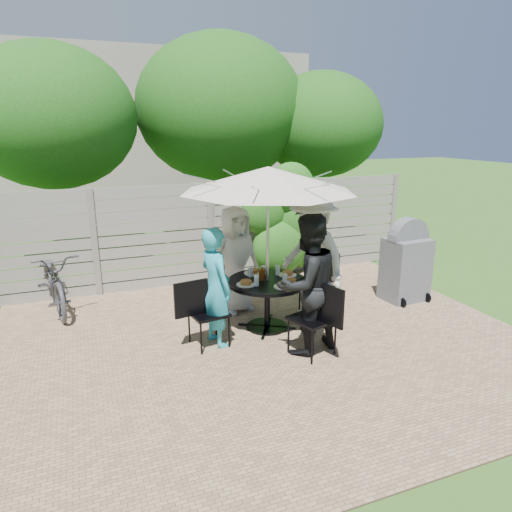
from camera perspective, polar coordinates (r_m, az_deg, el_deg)
name	(u,v)px	position (r m, az deg, el deg)	size (l,w,h in m)	color
backyard_envelope	(149,133)	(15.30, -13.22, 14.76)	(60.00, 60.00, 5.00)	#375B1C
patio_table	(267,295)	(6.45, 1.42, -4.89)	(1.35, 1.35, 0.73)	black
umbrella	(268,179)	(6.07, 1.52, 9.55)	(2.87, 2.87, 2.30)	silver
chair_back	(231,293)	(7.29, -3.12, -4.61)	(0.51, 0.64, 0.83)	black
person_back	(235,260)	(7.00, -2.59, -0.46)	(0.81, 0.53, 1.66)	silver
chair_left	(208,326)	(6.06, -6.06, -8.73)	(0.71, 0.52, 0.95)	black
person_left	(216,287)	(5.93, -5.05, -3.92)	(0.58, 0.38, 1.60)	teal
chair_front	(313,333)	(5.85, 7.12, -9.54)	(0.61, 0.76, 1.00)	black
person_front	(307,285)	(5.71, 6.40, -3.62)	(0.88, 0.68, 1.80)	black
chair_right	(318,297)	(7.12, 7.70, -5.08)	(0.68, 0.51, 0.90)	black
person_right	(312,256)	(6.82, 7.07, 0.05)	(1.23, 0.71, 1.91)	silver
plate_back	(253,272)	(6.65, -0.41, -2.00)	(0.26, 0.26, 0.06)	white
plate_left	(246,283)	(6.17, -1.26, -3.43)	(0.26, 0.26, 0.06)	white
plate_front	(283,285)	(6.10, 3.44, -3.70)	(0.26, 0.26, 0.06)	white
plate_right	(288,274)	(6.58, 3.96, -2.23)	(0.26, 0.26, 0.06)	white
plate_extra	(291,282)	(6.25, 4.40, -3.23)	(0.24, 0.24, 0.06)	white
glass_back	(251,272)	(6.50, -0.67, -2.01)	(0.07, 0.07, 0.14)	silver
glass_left	(257,281)	(6.13, 0.06, -3.12)	(0.07, 0.07, 0.14)	silver
glass_front	(285,279)	(6.22, 3.64, -2.86)	(0.07, 0.07, 0.14)	silver
glass_right	(278,270)	(6.58, 2.72, -1.78)	(0.07, 0.07, 0.14)	silver
syrup_jug	(262,274)	(6.36, 0.73, -2.32)	(0.09, 0.09, 0.16)	#59280C
coffee_cup	(264,271)	(6.58, 1.00, -1.86)	(0.08, 0.08, 0.12)	#C6B293
bicycle	(53,280)	(7.81, -24.00, -2.76)	(0.65, 1.86, 0.98)	#333338
bbq_grill	(406,263)	(7.87, 18.23, -0.89)	(0.72, 0.57, 1.40)	slate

